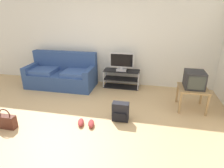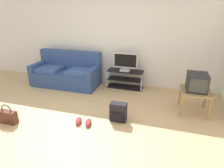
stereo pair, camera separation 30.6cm
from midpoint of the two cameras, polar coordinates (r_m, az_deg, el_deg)
The scene contains 10 objects.
ground_plane at distance 3.59m, azimuth -11.22°, elevation -12.84°, with size 9.00×9.80×0.02m, color tan.
wall_back at distance 5.28m, azimuth 0.20°, elevation 14.70°, with size 9.00×0.10×2.70m, color silver.
couch at distance 5.39m, azimuth -11.86°, elevation 3.21°, with size 1.82×0.83×0.91m.
tv_stand at distance 5.11m, azimuth 5.69°, elevation 1.48°, with size 0.95×0.36×0.48m.
flat_tv at distance 4.94m, azimuth 5.84°, elevation 6.52°, with size 0.63×0.22×0.47m.
side_table at distance 4.22m, azimuth 25.67°, elevation -2.68°, with size 0.57×0.57×0.48m.
crt_tv at distance 4.15m, azimuth 26.18°, elevation 0.48°, with size 0.38×0.43×0.35m.
backpack at distance 3.63m, azimuth 4.35°, elevation -8.48°, with size 0.31×0.24×0.37m.
handbag at distance 4.00m, azimuth -27.00°, elevation -8.73°, with size 0.35×0.13×0.38m.
sneakers_pair at distance 3.61m, azimuth -6.19°, elevation -11.27°, with size 0.37×0.27×0.09m.
Camera 2 is at (1.63, -2.54, 2.01)m, focal length 30.35 mm.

